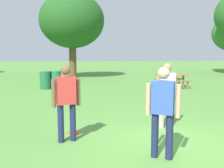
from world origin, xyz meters
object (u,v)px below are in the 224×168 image
object	(u,v)px
person_thrower	(66,98)
frisbee	(74,133)
picnic_table_near	(172,78)
trash_can_further_along	(56,80)
person_bystander	(163,107)
person_catcher	(166,91)
trash_can_beside_table	(45,80)
tree_far_right	(72,21)

from	to	relation	value
person_thrower	frisbee	bearing A→B (deg)	76.88
person_thrower	picnic_table_near	distance (m)	9.44
person_thrower	trash_can_further_along	world-z (taller)	person_thrower
person_bystander	trash_can_further_along	distance (m)	9.79
person_catcher	person_bystander	world-z (taller)	same
person_bystander	picnic_table_near	xyz separation A→B (m)	(3.68, 8.82, -0.38)
frisbee	trash_can_further_along	world-z (taller)	trash_can_further_along
person_catcher	person_bystander	xyz separation A→B (m)	(-0.72, -1.75, 0.00)
person_bystander	trash_can_beside_table	xyz separation A→B (m)	(-3.24, 9.22, -0.46)
person_thrower	picnic_table_near	size ratio (longest dim) A/B	0.96
trash_can_further_along	tree_far_right	distance (m)	7.30
trash_can_beside_table	trash_can_further_along	size ratio (longest dim) A/B	1.00
trash_can_beside_table	frisbee	bearing A→B (deg)	-77.83
person_bystander	tree_far_right	world-z (taller)	tree_far_right
person_thrower	person_catcher	bearing A→B (deg)	15.28
person_catcher	trash_can_further_along	distance (m)	8.39
trash_can_further_along	trash_can_beside_table	bearing A→B (deg)	-161.90
trash_can_further_along	person_bystander	bearing A→B (deg)	-73.97
trash_can_beside_table	person_bystander	bearing A→B (deg)	-70.64
person_thrower	frisbee	world-z (taller)	person_thrower
trash_can_beside_table	trash_can_further_along	xyz separation A→B (m)	(0.54, 0.18, 0.00)
person_catcher	tree_far_right	xyz separation A→B (m)	(-2.63, 13.73, 3.49)
person_thrower	trash_can_beside_table	bearing A→B (deg)	100.53
person_thrower	person_catcher	world-z (taller)	same
trash_can_beside_table	tree_far_right	size ratio (longest dim) A/B	0.15
person_bystander	trash_can_further_along	world-z (taller)	person_bystander
person_catcher	tree_far_right	distance (m)	14.41
frisbee	trash_can_further_along	bearing A→B (deg)	98.04
person_thrower	picnic_table_near	world-z (taller)	person_thrower
person_catcher	trash_can_further_along	world-z (taller)	person_catcher
person_catcher	frisbee	distance (m)	2.50
person_bystander	trash_can_beside_table	size ratio (longest dim) A/B	1.71
trash_can_beside_table	tree_far_right	xyz separation A→B (m)	(1.33, 6.26, 3.95)
trash_can_beside_table	person_catcher	bearing A→B (deg)	-62.06
frisbee	picnic_table_near	distance (m)	8.94
tree_far_right	trash_can_beside_table	bearing A→B (deg)	-101.99
trash_can_beside_table	tree_far_right	world-z (taller)	tree_far_right
person_bystander	tree_far_right	distance (m)	15.99
trash_can_further_along	picnic_table_near	bearing A→B (deg)	-5.22
frisbee	tree_far_right	distance (m)	14.55
frisbee	trash_can_beside_table	world-z (taller)	trash_can_beside_table
person_catcher	trash_can_further_along	bearing A→B (deg)	114.11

